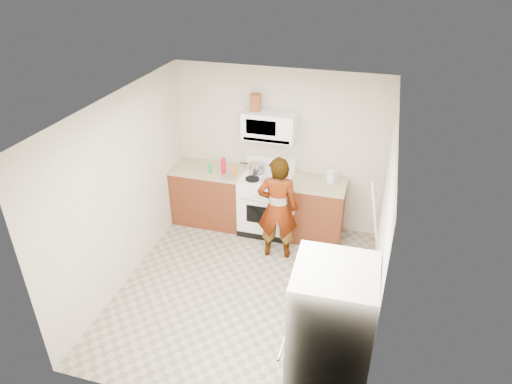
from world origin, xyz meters
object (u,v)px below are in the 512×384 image
(saucepan, at_px, (256,167))
(microwave, at_px, (270,125))
(gas_range, at_px, (266,202))
(fridge, at_px, (329,344))
(kettle, at_px, (331,176))
(person, at_px, (277,208))

(saucepan, bearing_deg, microwave, 9.55)
(gas_range, bearing_deg, fridge, -65.10)
(saucepan, bearing_deg, kettle, 0.56)
(gas_range, relative_size, fridge, 0.66)
(gas_range, distance_m, person, 0.75)
(saucepan, bearing_deg, person, -54.41)
(microwave, distance_m, saucepan, 0.71)
(microwave, relative_size, saucepan, 3.22)
(fridge, relative_size, saucepan, 7.20)
(microwave, distance_m, kettle, 1.16)
(microwave, distance_m, fridge, 3.41)
(kettle, xyz_separation_m, saucepan, (-1.13, -0.01, -0.00))
(gas_range, height_order, microwave, microwave)
(microwave, bearing_deg, person, -66.76)
(gas_range, distance_m, fridge, 3.21)
(gas_range, xyz_separation_m, kettle, (0.95, 0.11, 0.54))
(microwave, bearing_deg, kettle, -1.25)
(gas_range, height_order, kettle, gas_range)
(gas_range, bearing_deg, microwave, 90.00)
(microwave, relative_size, kettle, 4.44)
(gas_range, xyz_separation_m, person, (0.32, -0.61, 0.30))
(kettle, bearing_deg, person, -113.19)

